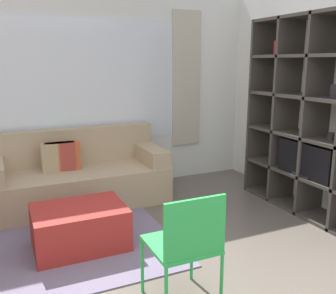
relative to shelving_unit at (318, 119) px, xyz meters
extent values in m
cube|color=white|center=(-2.13, 1.89, 0.26)|extent=(5.82, 0.07, 2.70)
cube|color=white|center=(-2.13, 1.85, 0.36)|extent=(2.54, 0.01, 1.60)
cube|color=beige|center=(-0.69, 1.83, 0.36)|extent=(0.44, 0.03, 1.90)
cube|color=white|center=(0.21, 0.22, 0.26)|extent=(0.07, 4.47, 2.70)
cube|color=slate|center=(-2.96, 0.34, -1.08)|extent=(2.46, 1.73, 0.01)
cube|color=silver|center=(0.17, 0.00, 0.01)|extent=(0.02, 1.88, 2.21)
cube|color=#3D3833|center=(-0.03, 0.00, 0.01)|extent=(0.42, 0.04, 2.21)
cube|color=#3D3833|center=(-0.03, 0.48, 0.01)|extent=(0.42, 0.04, 2.21)
cube|color=#3D3833|center=(-0.03, 0.95, 0.01)|extent=(0.42, 0.04, 2.21)
cube|color=#3D3833|center=(-0.03, 0.00, -1.07)|extent=(0.42, 1.88, 0.04)
cube|color=#3D3833|center=(-0.03, 0.00, -0.65)|extent=(0.42, 1.88, 0.04)
cube|color=#3D3833|center=(-0.03, 0.00, -0.21)|extent=(0.42, 1.88, 0.04)
cube|color=#3D3833|center=(-0.03, 0.00, 0.23)|extent=(0.42, 1.88, 0.04)
cube|color=#3D3833|center=(-0.03, 0.00, 0.68)|extent=(0.42, 1.88, 0.04)
cube|color=#3D3833|center=(-0.03, 0.00, 1.10)|extent=(0.42, 1.88, 0.04)
cube|color=black|center=(-0.20, -0.03, -0.44)|extent=(0.04, 0.75, 0.38)
cube|color=black|center=(-0.18, -0.03, -0.61)|extent=(0.10, 0.24, 0.03)
cylinder|color=#232328|center=(-0.05, -0.25, -0.15)|extent=(0.08, 0.08, 0.08)
cylinder|color=red|center=(-0.05, 0.71, 0.78)|extent=(0.05, 0.05, 0.17)
cube|color=tan|center=(-2.38, 1.35, -0.87)|extent=(2.10, 0.88, 0.43)
cube|color=tan|center=(-2.38, 1.70, -0.43)|extent=(2.10, 0.18, 0.45)
cube|color=tan|center=(-1.45, 1.35, -0.55)|extent=(0.24, 0.82, 0.20)
cube|color=tan|center=(-2.62, 1.42, -0.49)|extent=(0.35, 0.14, 0.34)
cube|color=#C65B33|center=(-2.51, 1.42, -0.49)|extent=(0.34, 0.12, 0.34)
cube|color=#AD3D33|center=(-2.57, 1.42, -0.49)|extent=(0.35, 0.16, 0.34)
cube|color=#A82823|center=(-2.60, 0.26, -0.89)|extent=(0.84, 0.62, 0.40)
cylinder|color=green|center=(-1.90, -0.65, -0.87)|extent=(0.02, 0.02, 0.44)
cylinder|color=green|center=(-2.32, -0.65, -0.87)|extent=(0.02, 0.02, 0.44)
cylinder|color=green|center=(-1.90, -1.08, -0.87)|extent=(0.02, 0.02, 0.44)
cube|color=green|center=(-2.11, -0.86, -0.64)|extent=(0.44, 0.46, 0.02)
cube|color=green|center=(-2.11, -1.07, -0.43)|extent=(0.44, 0.02, 0.40)
camera|label=1|loc=(-3.18, -3.02, 0.62)|focal=40.00mm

